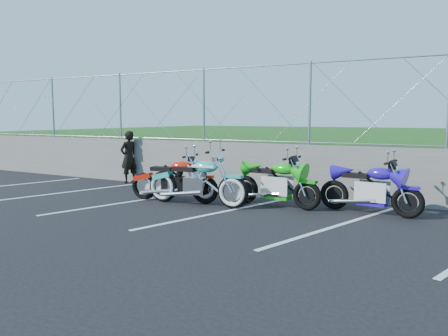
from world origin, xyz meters
The scene contains 10 objects.
ground centered at (0.00, 0.00, 0.00)m, with size 90.00×90.00×0.00m, color black.
retaining_wall centered at (0.00, 3.50, 0.65)m, with size 30.00×0.22×1.30m, color #62625E.
grass_field centered at (0.00, 13.50, 0.65)m, with size 30.00×20.00×1.30m, color #194713.
chain_link_fence centered at (0.00, 3.50, 2.30)m, with size 28.00×0.03×2.00m.
parking_lines centered at (1.20, 1.00, 0.00)m, with size 18.29×4.31×0.01m.
cruiser_turquoise centered at (-0.84, 1.32, 0.50)m, with size 2.51×0.79×1.24m.
naked_orange centered at (-1.53, 1.41, 0.47)m, with size 2.20×0.75×1.10m.
sportbike_green centered at (0.75, 2.02, 0.48)m, with size 2.15×0.76×1.11m.
sportbike_blue centered at (2.71, 2.26, 0.47)m, with size 2.12×0.75×1.10m.
person_standing centered at (-4.46, 3.20, 0.78)m, with size 0.57×0.37×1.56m, color black.
Camera 1 is at (4.28, -6.84, 1.96)m, focal length 35.00 mm.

